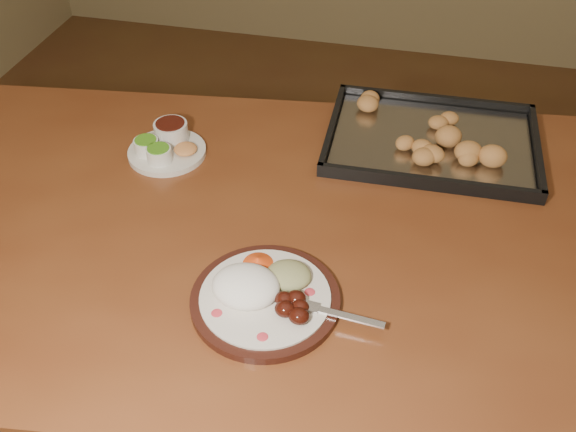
# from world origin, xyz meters

# --- Properties ---
(ground) EXTENTS (4.00, 4.00, 0.00)m
(ground) POSITION_xyz_m (0.00, 0.00, 0.00)
(ground) COLOR brown
(ground) RESTS_ON ground
(dining_table) EXTENTS (1.60, 1.08, 0.75)m
(dining_table) POSITION_xyz_m (-0.25, -0.28, 0.65)
(dining_table) COLOR brown
(dining_table) RESTS_ON ground
(dinner_plate) EXTENTS (0.32, 0.25, 0.06)m
(dinner_plate) POSITION_xyz_m (-0.20, -0.46, 0.77)
(dinner_plate) COLOR black
(dinner_plate) RESTS_ON dining_table
(condiment_saucer) EXTENTS (0.17, 0.17, 0.06)m
(condiment_saucer) POSITION_xyz_m (-0.50, -0.10, 0.77)
(condiment_saucer) COLOR silver
(condiment_saucer) RESTS_ON dining_table
(baking_tray) EXTENTS (0.46, 0.34, 0.05)m
(baking_tray) POSITION_xyz_m (0.04, 0.06, 0.77)
(baking_tray) COLOR black
(baking_tray) RESTS_ON dining_table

